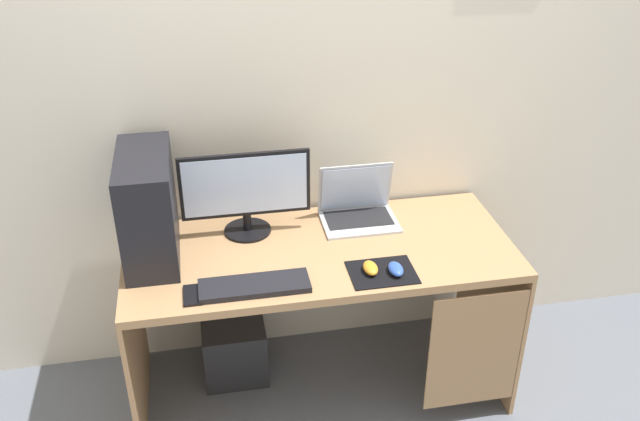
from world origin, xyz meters
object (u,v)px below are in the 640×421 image
(cell_phone, at_px, (193,295))
(subwoofer, at_px, (234,347))
(pc_tower, at_px, (148,207))
(laptop, at_px, (358,209))
(keyboard, at_px, (254,286))
(mouse_left, at_px, (370,268))
(monitor, at_px, (246,192))
(mouse_right, at_px, (396,269))

(cell_phone, relative_size, subwoofer, 0.45)
(pc_tower, relative_size, laptop, 1.42)
(pc_tower, relative_size, keyboard, 1.11)
(laptop, height_order, mouse_left, laptop)
(laptop, relative_size, keyboard, 0.78)
(cell_phone, bearing_deg, keyboard, 1.65)
(keyboard, distance_m, cell_phone, 0.23)
(monitor, bearing_deg, cell_phone, -120.38)
(keyboard, relative_size, cell_phone, 3.23)
(mouse_left, bearing_deg, cell_phone, -177.78)
(keyboard, xyz_separation_m, cell_phone, (-0.23, -0.01, -0.01))
(mouse_right, distance_m, subwoofer, 0.98)
(laptop, bearing_deg, keyboard, -139.11)
(laptop, height_order, subwoofer, laptop)
(monitor, bearing_deg, mouse_left, -41.67)
(laptop, relative_size, cell_phone, 2.52)
(keyboard, xyz_separation_m, mouse_left, (0.46, 0.02, 0.01))
(keyboard, bearing_deg, mouse_right, -0.52)
(mouse_left, distance_m, mouse_right, 0.10)
(pc_tower, relative_size, mouse_right, 4.84)
(monitor, bearing_deg, subwoofer, -166.94)
(laptop, distance_m, subwoofer, 0.88)
(monitor, relative_size, laptop, 1.65)
(monitor, height_order, subwoofer, monitor)
(mouse_left, xyz_separation_m, cell_phone, (-0.69, -0.03, -0.02))
(laptop, distance_m, mouse_right, 0.45)
(monitor, relative_size, cell_phone, 4.17)
(pc_tower, distance_m, mouse_left, 0.91)
(monitor, height_order, keyboard, monitor)
(pc_tower, distance_m, cell_phone, 0.42)
(subwoofer, bearing_deg, mouse_right, -31.93)
(keyboard, xyz_separation_m, mouse_right, (0.55, -0.01, 0.01))
(monitor, distance_m, mouse_left, 0.62)
(laptop, relative_size, mouse_right, 3.41)
(pc_tower, height_order, monitor, pc_tower)
(laptop, height_order, cell_phone, laptop)
(mouse_right, xyz_separation_m, subwoofer, (-0.63, 0.40, -0.63))
(cell_phone, bearing_deg, monitor, 59.62)
(mouse_left, bearing_deg, pc_tower, 160.31)
(pc_tower, bearing_deg, laptop, 7.66)
(mouse_right, bearing_deg, cell_phone, -179.88)
(monitor, xyz_separation_m, mouse_left, (0.44, -0.39, -0.17))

